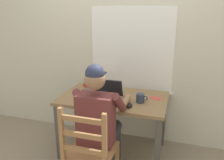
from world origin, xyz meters
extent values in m
plane|color=gray|center=(0.00, 0.00, 0.00)|extent=(8.00, 8.00, 0.00)
cube|color=beige|center=(0.00, 0.45, 1.30)|extent=(6.00, 0.04, 2.60)
cube|color=white|center=(0.11, 0.42, 1.20)|extent=(1.03, 0.01, 1.03)
cube|color=beige|center=(0.11, 0.42, 0.67)|extent=(1.09, 0.06, 0.04)
cube|color=olive|center=(0.00, 0.00, 0.70)|extent=(1.21, 0.73, 0.03)
cube|color=#4C4742|center=(-0.56, -0.32, 0.34)|extent=(0.06, 0.06, 0.68)
cube|color=#4C4742|center=(0.56, -0.32, 0.34)|extent=(0.06, 0.06, 0.68)
cube|color=#4C4742|center=(-0.56, 0.32, 0.34)|extent=(0.06, 0.06, 0.68)
cube|color=#4C4742|center=(0.56, 0.32, 0.34)|extent=(0.06, 0.06, 0.68)
cube|color=brown|center=(-0.01, -0.55, 0.70)|extent=(0.34, 0.20, 0.50)
sphere|color=#936B4C|center=(-0.01, -0.55, 1.09)|extent=(0.19, 0.19, 0.19)
sphere|color=#282D47|center=(-0.01, -0.55, 1.15)|extent=(0.17, 0.17, 0.17)
cube|color=#282D47|center=(-0.01, -0.46, 1.13)|extent=(0.13, 0.10, 0.01)
cylinder|color=#38383D|center=(-0.10, -0.35, 0.45)|extent=(0.13, 0.40, 0.13)
cylinder|color=#38383D|center=(0.08, -0.35, 0.45)|extent=(0.13, 0.40, 0.13)
cylinder|color=#38383D|center=(-0.10, -0.15, 0.22)|extent=(0.10, 0.10, 0.45)
cylinder|color=#38383D|center=(0.08, -0.15, 0.22)|extent=(0.10, 0.10, 0.45)
cylinder|color=brown|center=(-0.21, -0.46, 0.86)|extent=(0.10, 0.25, 0.24)
cylinder|color=#936B4C|center=(-0.21, -0.23, 0.77)|extent=(0.07, 0.28, 0.07)
sphere|color=#936B4C|center=(-0.20, -0.09, 0.77)|extent=(0.08, 0.08, 0.08)
cylinder|color=brown|center=(0.19, -0.46, 0.86)|extent=(0.10, 0.25, 0.24)
cylinder|color=#936B4C|center=(0.19, -0.23, 0.77)|extent=(0.07, 0.28, 0.07)
sphere|color=#936B4C|center=(0.18, -0.09, 0.77)|extent=(0.08, 0.08, 0.08)
cube|color=olive|center=(-0.01, -0.67, 0.44)|extent=(0.42, 0.42, 0.02)
cube|color=olive|center=(-0.20, -0.48, 0.21)|extent=(0.04, 0.04, 0.43)
cube|color=olive|center=(0.18, -0.86, 0.69)|extent=(0.04, 0.04, 0.48)
cube|color=olive|center=(-0.20, -0.86, 0.69)|extent=(0.04, 0.04, 0.48)
cube|color=olive|center=(-0.01, -0.86, 0.57)|extent=(0.36, 0.02, 0.04)
cube|color=olive|center=(-0.01, -0.86, 0.71)|extent=(0.36, 0.02, 0.04)
cube|color=olive|center=(-0.01, -0.86, 0.85)|extent=(0.36, 0.02, 0.04)
cube|color=#232328|center=(-0.06, -0.18, 0.73)|extent=(0.33, 0.23, 0.02)
cube|color=#38383D|center=(-0.06, -0.18, 0.74)|extent=(0.29, 0.17, 0.00)
cube|color=#232328|center=(-0.06, -0.02, 0.84)|extent=(0.33, 0.09, 0.21)
cube|color=#4C515B|center=(-0.06, -0.02, 0.84)|extent=(0.29, 0.07, 0.18)
ellipsoid|color=black|center=(0.23, -0.22, 0.74)|extent=(0.06, 0.10, 0.03)
cylinder|color=white|center=(0.00, 0.13, 0.77)|extent=(0.08, 0.08, 0.09)
torus|color=white|center=(0.06, 0.13, 0.77)|extent=(0.05, 0.01, 0.05)
cylinder|color=#2D384C|center=(0.32, -0.07, 0.77)|extent=(0.09, 0.09, 0.10)
torus|color=#2D384C|center=(0.38, -0.07, 0.77)|extent=(0.05, 0.01, 0.05)
cube|color=gray|center=(-0.32, 0.09, 0.73)|extent=(0.18, 0.12, 0.03)
cube|color=gray|center=(-0.32, 0.10, 0.77)|extent=(0.16, 0.12, 0.03)
cube|color=#BC332D|center=(-0.32, 0.10, 0.80)|extent=(0.18, 0.12, 0.03)
cube|color=#BC332D|center=(-0.32, 0.09, 0.82)|extent=(0.17, 0.12, 0.03)
cube|color=silver|center=(-0.21, -0.05, 0.73)|extent=(0.26, 0.25, 0.02)
cube|color=#C63D33|center=(0.47, 0.10, 0.72)|extent=(0.15, 0.12, 0.00)
camera|label=1|loc=(0.69, -2.36, 1.70)|focal=36.79mm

